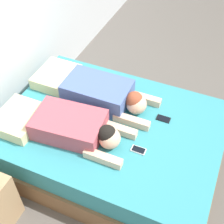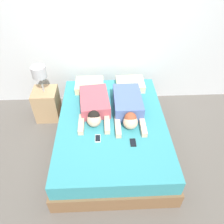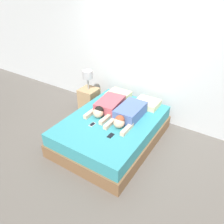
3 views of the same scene
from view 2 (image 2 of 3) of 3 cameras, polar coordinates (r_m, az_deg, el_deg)
ground_plane at (r=3.36m, az=-0.00°, el=-8.16°), size 12.00×12.00×0.00m
wall_back at (r=3.57m, az=-0.89°, el=20.92°), size 12.00×0.06×2.60m
bed at (r=3.18m, az=-0.00°, el=-5.37°), size 1.52×2.05×0.49m
pillow_head_left at (r=3.57m, az=-5.88°, el=6.99°), size 0.45×0.38×0.11m
pillow_head_right at (r=3.59m, az=4.75°, el=7.27°), size 0.45×0.38×0.11m
person_left at (r=3.10m, az=-4.62°, el=1.66°), size 0.46×0.89×0.22m
person_right at (r=3.07m, az=4.23°, el=1.53°), size 0.40×0.90×0.22m
cell_phone_left at (r=2.77m, az=-3.73°, el=-6.90°), size 0.07×0.13×0.01m
cell_phone_right at (r=2.73m, az=5.50°, el=-7.94°), size 0.07×0.13×0.01m
nightstand at (r=3.73m, az=-16.76°, el=2.71°), size 0.38×0.38×0.96m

